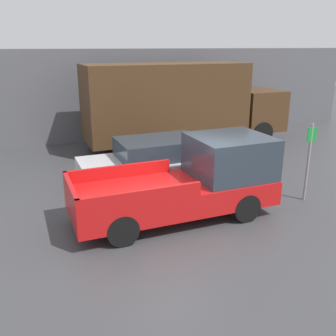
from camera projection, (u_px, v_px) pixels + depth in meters
name	position (u px, v px, depth m)	size (l,w,h in m)	color
ground_plane	(179.00, 221.00, 9.46)	(60.00, 60.00, 0.00)	#3D3D3F
building_wall	(98.00, 96.00, 16.91)	(28.00, 0.15, 4.09)	#56565B
pickup_truck	(193.00, 181.00, 9.57)	(5.14, 2.01, 2.01)	red
car	(157.00, 161.00, 11.90)	(4.77, 2.01, 1.44)	silver
delivery_truck	(180.00, 103.00, 15.91)	(8.92, 2.38, 3.54)	#472D19
parking_sign	(309.00, 158.00, 10.38)	(0.30, 0.07, 2.22)	gray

